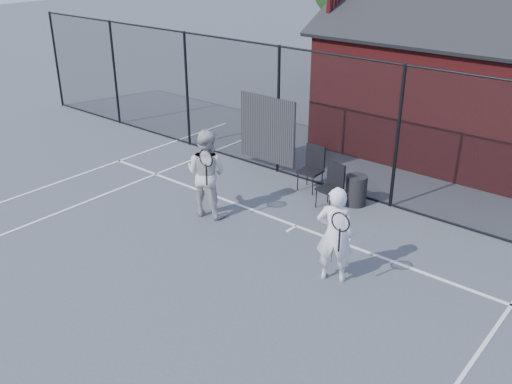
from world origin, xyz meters
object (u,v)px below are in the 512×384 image
Objects in this scene: chair_left at (310,170)px; chair_right at (329,187)px; player_front at (335,234)px; waste_bin at (356,190)px; clubhouse at (452,90)px; player_back at (206,173)px.

chair_right is (0.82, -0.50, -0.02)m from chair_left.
player_front reaches higher than chair_left.
waste_bin is (0.35, 0.50, -0.14)m from chair_right.
chair_left is at bearing -106.25° from clubhouse.
player_front is at bearing -47.41° from chair_right.
chair_left is (0.94, 2.30, -0.41)m from player_back.
player_back is 1.84× the size of chair_left.
player_back is 3.17m from waste_bin.
player_front is 2.72m from chair_right.
waste_bin is (1.17, 0.00, -0.17)m from chair_left.
chair_right is at bearing -95.36° from clubhouse.
chair_left is at bearing 157.09° from chair_right.
clubhouse reaches higher than player_back.
clubhouse is 5.05m from chair_right.
clubhouse is at bearing 71.35° from chair_left.
chair_left is (-2.34, 2.73, -0.35)m from player_front.
chair_left reaches higher than waste_bin.
chair_left is 1.51× the size of waste_bin.
chair_right is (-0.46, -4.90, -1.14)m from clubhouse.
player_front is 3.61m from chair_left.
player_front is 0.93× the size of player_back.
player_front is at bearing -7.43° from player_back.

